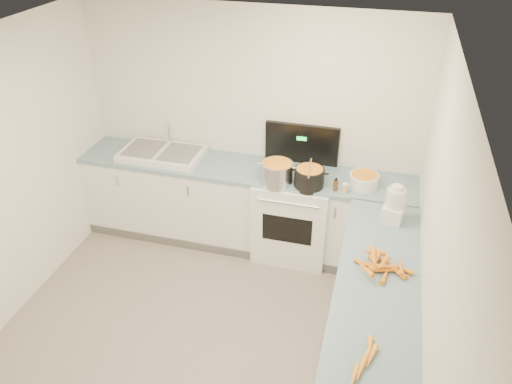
% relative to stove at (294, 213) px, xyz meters
% --- Properties ---
extents(floor, '(3.50, 4.00, 0.00)m').
position_rel_stove_xyz_m(floor, '(-0.55, -1.69, -0.47)').
color(floor, gray).
rests_on(floor, ground).
extents(ceiling, '(3.50, 4.00, 0.00)m').
position_rel_stove_xyz_m(ceiling, '(-0.55, -1.69, 2.03)').
color(ceiling, white).
rests_on(ceiling, ground).
extents(wall_back, '(3.50, 0.00, 2.50)m').
position_rel_stove_xyz_m(wall_back, '(-0.55, 0.31, 0.78)').
color(wall_back, white).
rests_on(wall_back, ground).
extents(wall_right, '(0.00, 4.00, 2.50)m').
position_rel_stove_xyz_m(wall_right, '(1.20, -1.69, 0.78)').
color(wall_right, white).
rests_on(wall_right, ground).
extents(counter_back, '(3.50, 0.62, 0.94)m').
position_rel_stove_xyz_m(counter_back, '(-0.55, 0.01, -0.00)').
color(counter_back, white).
rests_on(counter_back, ground).
extents(counter_right, '(0.62, 2.20, 0.94)m').
position_rel_stove_xyz_m(counter_right, '(0.90, -1.39, -0.00)').
color(counter_right, white).
rests_on(counter_right, ground).
extents(stove, '(0.76, 0.65, 1.36)m').
position_rel_stove_xyz_m(stove, '(0.00, 0.00, 0.00)').
color(stove, white).
rests_on(stove, ground).
extents(sink, '(0.86, 0.52, 0.31)m').
position_rel_stove_xyz_m(sink, '(-1.45, 0.02, 0.50)').
color(sink, white).
rests_on(sink, counter_back).
extents(steel_pot, '(0.39, 0.39, 0.23)m').
position_rel_stove_xyz_m(steel_pot, '(-0.15, -0.18, 0.56)').
color(steel_pot, silver).
rests_on(steel_pot, stove).
extents(black_pot, '(0.32, 0.32, 0.20)m').
position_rel_stove_xyz_m(black_pot, '(0.16, -0.17, 0.55)').
color(black_pot, black).
rests_on(black_pot, stove).
extents(wooden_spoon, '(0.06, 0.38, 0.02)m').
position_rel_stove_xyz_m(wooden_spoon, '(0.16, -0.17, 0.66)').
color(wooden_spoon, '#AD7A47').
rests_on(wooden_spoon, black_pot).
extents(mixing_bowl, '(0.35, 0.35, 0.13)m').
position_rel_stove_xyz_m(mixing_bowl, '(0.67, -0.04, 0.53)').
color(mixing_bowl, white).
rests_on(mixing_bowl, counter_back).
extents(extract_bottle, '(0.04, 0.04, 0.11)m').
position_rel_stove_xyz_m(extract_bottle, '(0.42, -0.19, 0.52)').
color(extract_bottle, '#593319').
rests_on(extract_bottle, counter_back).
extents(spice_jar, '(0.05, 0.05, 0.08)m').
position_rel_stove_xyz_m(spice_jar, '(0.51, -0.21, 0.51)').
color(spice_jar, '#E5B266').
rests_on(spice_jar, counter_back).
extents(food_processor, '(0.20, 0.23, 0.34)m').
position_rel_stove_xyz_m(food_processor, '(0.96, -0.55, 0.61)').
color(food_processor, white).
rests_on(food_processor, counter_right).
extents(carrot_pile, '(0.45, 0.34, 0.10)m').
position_rel_stove_xyz_m(carrot_pile, '(0.91, -1.23, 0.50)').
color(carrot_pile, orange).
rests_on(carrot_pile, counter_right).
extents(peeled_carrots, '(0.16, 0.42, 0.04)m').
position_rel_stove_xyz_m(peeled_carrots, '(0.85, -2.16, 0.49)').
color(peeled_carrots, orange).
rests_on(peeled_carrots, counter_right).
extents(peelings, '(0.24, 0.27, 0.01)m').
position_rel_stove_xyz_m(peelings, '(-1.66, 0.06, 0.54)').
color(peelings, tan).
rests_on(peelings, sink).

